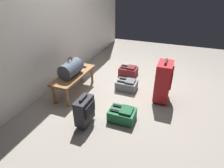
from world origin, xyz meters
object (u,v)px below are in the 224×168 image
object	(u,v)px
backpack_green	(122,115)
backpack_grey	(127,85)
backpack_maroon	(128,71)
suitcase_small_charcoal	(85,110)
cell_phone	(83,67)
duffel_bag_slate	(71,68)
bench	(74,77)
suitcase_upright_red	(163,81)

from	to	relation	value
backpack_green	backpack_grey	size ratio (longest dim) A/B	1.00
backpack_maroon	backpack_grey	world-z (taller)	same
backpack_grey	suitcase_small_charcoal	bearing A→B (deg)	166.86
cell_phone	backpack_maroon	distance (m)	1.05
duffel_bag_slate	cell_phone	bearing A→B (deg)	-0.58
duffel_bag_slate	backpack_maroon	world-z (taller)	duffel_bag_slate
backpack_grey	bench	bearing A→B (deg)	116.25
cell_phone	backpack_grey	distance (m)	0.91
bench	suitcase_upright_red	distance (m)	1.55
duffel_bag_slate	backpack_green	xyz separation A→B (m)	(-0.38, -1.06, -0.41)
suitcase_small_charcoal	backpack_green	world-z (taller)	suitcase_small_charcoal
suitcase_upright_red	backpack_grey	bearing A→B (deg)	79.05
suitcase_small_charcoal	backpack_maroon	size ratio (longest dim) A/B	1.21
duffel_bag_slate	suitcase_upright_red	bearing A→B (deg)	-76.56
bench	backpack_maroon	distance (m)	1.28
suitcase_upright_red	suitcase_small_charcoal	world-z (taller)	suitcase_upright_red
duffel_bag_slate	backpack_grey	bearing A→B (deg)	-60.43
duffel_bag_slate	backpack_green	world-z (taller)	duffel_bag_slate
cell_phone	suitcase_upright_red	size ratio (longest dim) A/B	0.20
bench	cell_phone	bearing A→B (deg)	-0.70
cell_phone	backpack_maroon	size ratio (longest dim) A/B	0.38
suitcase_small_charcoal	backpack_green	bearing A→B (deg)	-59.50
suitcase_upright_red	suitcase_small_charcoal	size ratio (longest dim) A/B	1.58
backpack_green	cell_phone	bearing A→B (deg)	54.10
suitcase_upright_red	backpack_green	xyz separation A→B (m)	(-0.74, 0.46, -0.28)
duffel_bag_slate	suitcase_upright_red	size ratio (longest dim) A/B	0.61
suitcase_upright_red	suitcase_small_charcoal	xyz separation A→B (m)	(-1.02, 0.92, -0.13)
backpack_green	backpack_grey	world-z (taller)	same
backpack_maroon	duffel_bag_slate	bearing A→B (deg)	147.12
cell_phone	backpack_grey	xyz separation A→B (m)	(0.10, -0.86, -0.28)
duffel_bag_slate	backpack_grey	size ratio (longest dim) A/B	1.16
cell_phone	suitcase_small_charcoal	world-z (taller)	suitcase_small_charcoal
duffel_bag_slate	backpack_maroon	distance (m)	1.38
cell_phone	backpack_grey	bearing A→B (deg)	-83.08
bench	backpack_grey	size ratio (longest dim) A/B	2.63
cell_phone	backpack_green	distance (m)	1.34
bench	backpack_maroon	world-z (taller)	bench
backpack_maroon	suitcase_small_charcoal	bearing A→B (deg)	176.22
bench	backpack_maroon	xyz separation A→B (m)	(1.04, -0.72, -0.22)
suitcase_upright_red	backpack_grey	xyz separation A→B (m)	(0.13, 0.66, -0.28)
duffel_bag_slate	suitcase_small_charcoal	bearing A→B (deg)	-137.45
bench	cell_phone	distance (m)	0.33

